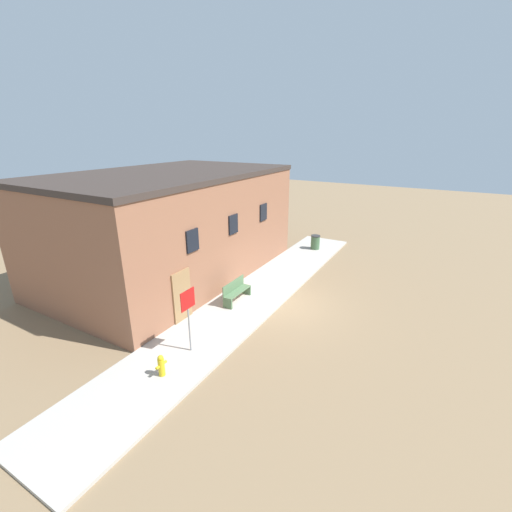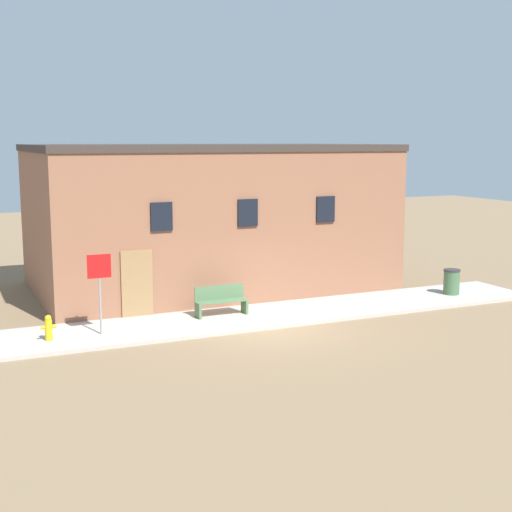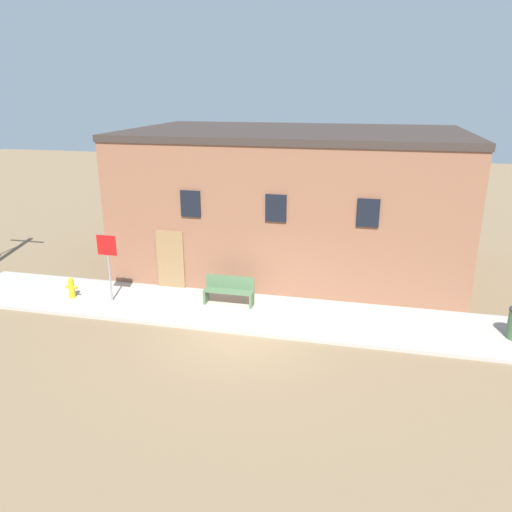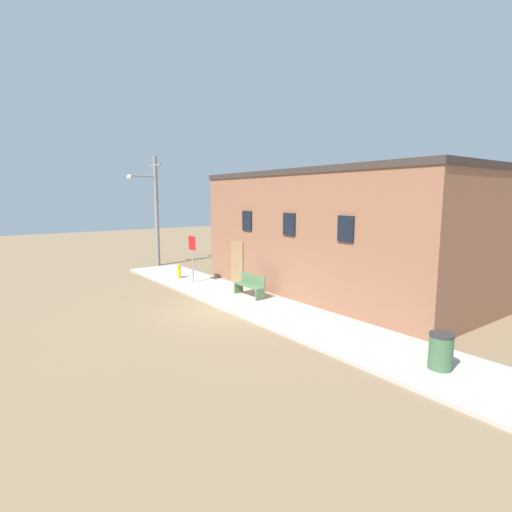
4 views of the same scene
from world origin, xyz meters
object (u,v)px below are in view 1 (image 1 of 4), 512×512
stop_sign (188,309)px  bench (236,291)px  fire_hydrant (161,365)px  trash_bin (315,242)px

stop_sign → bench: stop_sign is taller
fire_hydrant → trash_bin: trash_bin is taller
fire_hydrant → bench: 5.43m
bench → fire_hydrant: bearing=-172.4°
stop_sign → trash_bin: size_ratio=2.55×
stop_sign → bench: size_ratio=1.39×
bench → trash_bin: size_ratio=1.84×
fire_hydrant → bench: bench is taller
trash_bin → stop_sign: bearing=-179.3°
stop_sign → trash_bin: bearing=0.7°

